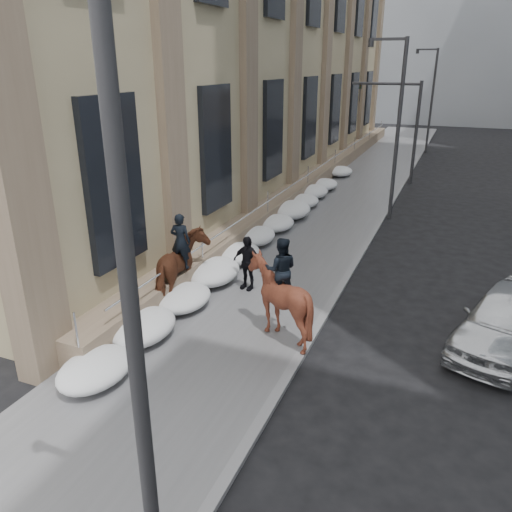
{
  "coord_description": "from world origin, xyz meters",
  "views": [
    {
      "loc": [
        5.7,
        -9.58,
        6.98
      ],
      "look_at": [
        0.54,
        2.97,
        1.7
      ],
      "focal_mm": 35.0,
      "sensor_mm": 36.0,
      "label": 1
    }
  ],
  "objects_px": {
    "mounted_horse_right": "(279,296)",
    "mounted_horse_left": "(182,266)",
    "car_silver": "(507,320)",
    "pedestrian": "(247,263)"
  },
  "relations": [
    {
      "from": "mounted_horse_left",
      "to": "mounted_horse_right",
      "type": "distance_m",
      "value": 3.62
    },
    {
      "from": "mounted_horse_left",
      "to": "pedestrian",
      "type": "xyz_separation_m",
      "value": [
        1.54,
        1.45,
        -0.2
      ]
    },
    {
      "from": "mounted_horse_left",
      "to": "pedestrian",
      "type": "distance_m",
      "value": 2.12
    },
    {
      "from": "mounted_horse_left",
      "to": "car_silver",
      "type": "distance_m",
      "value": 9.12
    },
    {
      "from": "car_silver",
      "to": "mounted_horse_left",
      "type": "bearing_deg",
      "value": -156.18
    },
    {
      "from": "mounted_horse_right",
      "to": "mounted_horse_left",
      "type": "bearing_deg",
      "value": -34.21
    },
    {
      "from": "mounted_horse_right",
      "to": "car_silver",
      "type": "height_order",
      "value": "mounted_horse_right"
    },
    {
      "from": "mounted_horse_right",
      "to": "pedestrian",
      "type": "distance_m",
      "value": 3.13
    },
    {
      "from": "mounted_horse_left",
      "to": "car_silver",
      "type": "height_order",
      "value": "mounted_horse_left"
    },
    {
      "from": "mounted_horse_left",
      "to": "mounted_horse_right",
      "type": "height_order",
      "value": "mounted_horse_right"
    }
  ]
}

